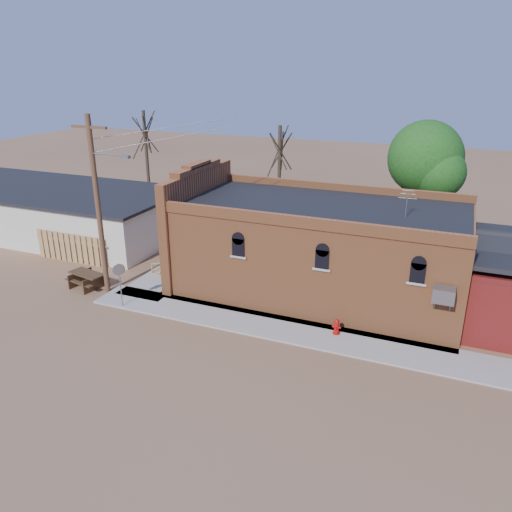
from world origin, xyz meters
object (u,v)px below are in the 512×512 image
at_px(utility_pole, 99,203).
at_px(fire_hydrant, 337,327).
at_px(trash_barrel, 167,276).
at_px(picnic_table, 87,278).
at_px(brick_bar, 314,248).
at_px(stop_sign, 119,274).

distance_m(utility_pole, fire_hydrant, 12.87).
height_order(utility_pole, trash_barrel, utility_pole).
height_order(utility_pole, picnic_table, utility_pole).
height_order(brick_bar, trash_barrel, brick_bar).
relative_size(utility_pole, fire_hydrant, 12.74).
bearing_deg(picnic_table, fire_hydrant, 11.52).
xyz_separation_m(utility_pole, picnic_table, (-1.36, 0.04, -4.23)).
relative_size(utility_pole, stop_sign, 4.08).
relative_size(fire_hydrant, trash_barrel, 0.95).
bearing_deg(fire_hydrant, stop_sign, -160.12).
distance_m(trash_barrel, picnic_table, 4.16).
bearing_deg(fire_hydrant, utility_pole, -166.81).
height_order(brick_bar, fire_hydrant, brick_bar).
relative_size(utility_pole, trash_barrel, 12.05).
bearing_deg(stop_sign, trash_barrel, 57.42).
xyz_separation_m(brick_bar, stop_sign, (-8.02, -5.49, -0.56)).
xyz_separation_m(brick_bar, picnic_table, (-11.14, -4.26, -1.80)).
relative_size(brick_bar, trash_barrel, 21.95).
xyz_separation_m(utility_pole, trash_barrel, (2.32, 1.99, -4.32)).
bearing_deg(utility_pole, picnic_table, 178.51).
height_order(utility_pole, stop_sign, utility_pole).
distance_m(stop_sign, trash_barrel, 3.50).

